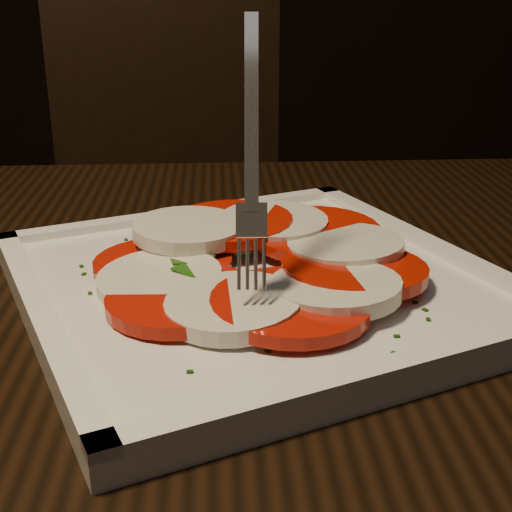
{
  "coord_description": "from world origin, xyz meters",
  "views": [
    {
      "loc": [
        -0.29,
        -0.26,
        0.95
      ],
      "look_at": [
        -0.24,
        0.17,
        0.78
      ],
      "focal_mm": 50.0,
      "sensor_mm": 36.0,
      "label": 1
    }
  ],
  "objects_px": {
    "plate": "(256,287)",
    "fork": "(252,145)",
    "table": "(292,443)",
    "chair": "(175,220)"
  },
  "relations": [
    {
      "from": "plate",
      "to": "fork",
      "type": "distance_m",
      "value": 0.11
    },
    {
      "from": "table",
      "to": "plate",
      "type": "relative_size",
      "value": 4.19
    },
    {
      "from": "table",
      "to": "chair",
      "type": "xyz_separation_m",
      "value": [
        -0.09,
        0.84,
        -0.12
      ]
    },
    {
      "from": "fork",
      "to": "table",
      "type": "bearing_deg",
      "value": 1.27
    },
    {
      "from": "plate",
      "to": "fork",
      "type": "height_order",
      "value": "fork"
    },
    {
      "from": "table",
      "to": "plate",
      "type": "xyz_separation_m",
      "value": [
        -0.02,
        0.03,
        0.11
      ]
    },
    {
      "from": "table",
      "to": "chair",
      "type": "bearing_deg",
      "value": 95.77
    },
    {
      "from": "fork",
      "to": "plate",
      "type": "bearing_deg",
      "value": 84.51
    },
    {
      "from": "chair",
      "to": "plate",
      "type": "xyz_separation_m",
      "value": [
        0.06,
        -0.81,
        0.22
      ]
    },
    {
      "from": "chair",
      "to": "fork",
      "type": "relative_size",
      "value": 6.4
    }
  ]
}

